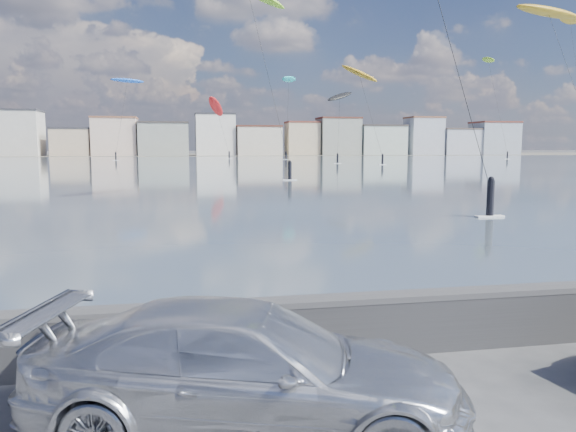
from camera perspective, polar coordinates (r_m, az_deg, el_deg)
The scene contains 13 objects.
bay_water at distance 97.47m, azimuth -10.38°, elevation 5.06°, with size 500.00×177.00×0.00m, color #354450.
far_shore_strip at distance 205.94m, azimuth -10.69°, elevation 6.13°, with size 500.00×60.00×0.00m, color #4C473D.
seawall at distance 9.13m, azimuth -4.72°, elevation -11.31°, with size 400.00×0.36×1.08m.
far_buildings at distance 191.94m, azimuth -10.31°, elevation 7.86°, with size 240.79×13.26×14.60m.
car_silver at distance 7.07m, azimuth -4.16°, elevation -15.29°, with size 2.17×5.34×1.55m, color silver.
kitesurfer_3 at distance 145.67m, azimuth -16.02°, elevation 12.97°, with size 8.73×14.43×19.73m.
kitesurfer_5 at distance 78.50m, azimuth 24.93°, elevation 18.19°, with size 10.90×13.37×20.31m.
kitesurfer_7 at distance 133.35m, azimuth 26.72°, elevation 17.37°, with size 10.25×14.13×29.89m.
kitesurfer_8 at distance 161.94m, azimuth 19.69°, elevation 14.60°, with size 5.11×16.03×27.23m.
kitesurfer_9 at distance 152.89m, azimuth 0.10°, elevation 13.62°, with size 7.66×19.60×21.88m.
kitesurfer_12 at distance 118.87m, azimuth 5.28°, elevation 11.88°, with size 7.81×13.88×15.14m.
kitesurfer_14 at distance 108.51m, azimuth 7.24°, elevation 14.11°, with size 6.74×12.64×19.43m.
kitesurfer_15 at distance 157.80m, azimuth -7.32°, elevation 10.92°, with size 5.90×19.13×17.12m.
Camera 1 is at (-0.90, -5.91, 3.48)m, focal length 35.00 mm.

